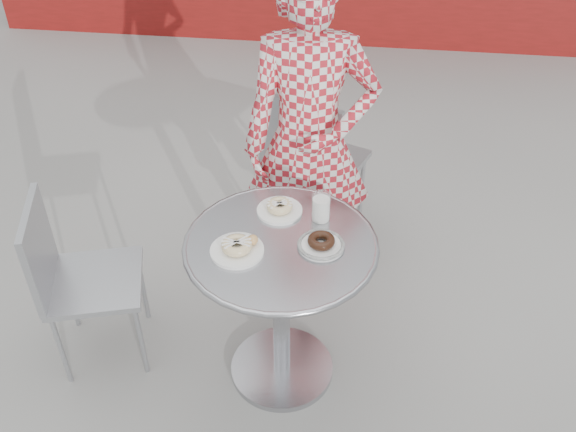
# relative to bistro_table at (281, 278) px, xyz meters

# --- Properties ---
(ground) EXTENTS (60.00, 60.00, 0.00)m
(ground) POSITION_rel_bistro_table_xyz_m (-0.04, 0.02, -0.57)
(ground) COLOR #9C9994
(ground) RESTS_ON ground
(bistro_table) EXTENTS (0.75, 0.75, 0.76)m
(bistro_table) POSITION_rel_bistro_table_xyz_m (0.00, 0.00, 0.00)
(bistro_table) COLOR #B2B2B7
(bistro_table) RESTS_ON ground
(chair_far) EXTENTS (0.57, 0.57, 0.93)m
(chair_far) POSITION_rel_bistro_table_xyz_m (0.05, 0.98, -0.29)
(chair_far) COLOR #A4A6AB
(chair_far) RESTS_ON ground
(chair_left) EXTENTS (0.49, 0.48, 0.82)m
(chair_left) POSITION_rel_bistro_table_xyz_m (-0.82, 0.03, -0.32)
(chair_left) COLOR #A4A6AB
(chair_left) RESTS_ON ground
(seated_person) EXTENTS (0.64, 0.46, 1.64)m
(seated_person) POSITION_rel_bistro_table_xyz_m (0.05, 0.61, 0.25)
(seated_person) COLOR #AC1A25
(seated_person) RESTS_ON ground
(plate_far) EXTENTS (0.18, 0.18, 0.05)m
(plate_far) POSITION_rel_bistro_table_xyz_m (-0.03, 0.19, 0.20)
(plate_far) COLOR white
(plate_far) RESTS_ON bistro_table
(plate_near) EXTENTS (0.20, 0.20, 0.05)m
(plate_near) POSITION_rel_bistro_table_xyz_m (-0.15, -0.07, 0.21)
(plate_near) COLOR white
(plate_near) RESTS_ON bistro_table
(plate_checker) EXTENTS (0.18, 0.18, 0.05)m
(plate_checker) POSITION_rel_bistro_table_xyz_m (0.15, -0.00, 0.20)
(plate_checker) COLOR white
(plate_checker) RESTS_ON bistro_table
(milk_cup) EXTENTS (0.07, 0.07, 0.12)m
(milk_cup) POSITION_rel_bistro_table_xyz_m (0.14, 0.16, 0.24)
(milk_cup) COLOR white
(milk_cup) RESTS_ON bistro_table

